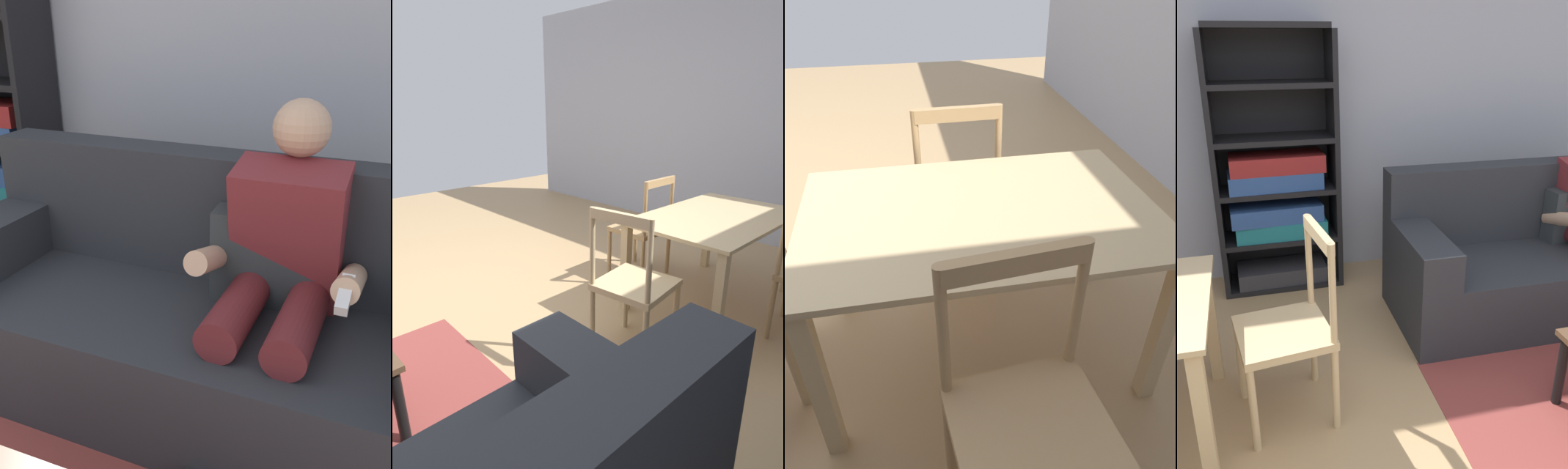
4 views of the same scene
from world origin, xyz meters
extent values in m
cube|color=#D1B27F|center=(-1.47, 1.20, 0.70)|extent=(1.30, 0.85, 0.02)
cube|color=#D1B27F|center=(-2.07, 0.83, 0.34)|extent=(0.06, 0.06, 0.69)
cube|color=#D1B27F|center=(-0.87, 0.83, 0.34)|extent=(0.06, 0.06, 0.69)
cube|color=#D1B27F|center=(-2.07, 1.58, 0.34)|extent=(0.06, 0.06, 0.69)
cube|color=#D1B27F|center=(-0.87, 1.58, 0.34)|extent=(0.06, 0.06, 0.69)
cube|color=tan|center=(-1.47, 1.93, 0.45)|extent=(0.46, 0.46, 0.04)
cylinder|color=tan|center=(-1.26, 1.76, 0.23)|extent=(0.04, 0.04, 0.45)
cylinder|color=tan|center=(-1.64, 1.72, 0.23)|extent=(0.04, 0.04, 0.45)
cylinder|color=tan|center=(-1.26, 1.76, 0.68)|extent=(0.03, 0.03, 0.46)
cylinder|color=tan|center=(-1.64, 1.72, 0.68)|extent=(0.03, 0.03, 0.46)
cube|color=tan|center=(-1.45, 1.74, 0.88)|extent=(0.38, 0.07, 0.06)
cylinder|color=#D1B27F|center=(-0.73, 1.37, 0.23)|extent=(0.04, 0.04, 0.46)
cylinder|color=#D1B27F|center=(-0.69, 0.99, 0.23)|extent=(0.04, 0.04, 0.46)
cube|color=tan|center=(-1.47, 0.48, 0.44)|extent=(0.42, 0.42, 0.04)
cylinder|color=tan|center=(-1.66, 0.29, 0.22)|extent=(0.04, 0.04, 0.44)
cylinder|color=tan|center=(-1.28, 0.29, 0.22)|extent=(0.04, 0.04, 0.44)
cylinder|color=tan|center=(-1.66, 0.67, 0.22)|extent=(0.04, 0.04, 0.44)
cylinder|color=tan|center=(-1.28, 0.67, 0.22)|extent=(0.04, 0.04, 0.44)
cylinder|color=tan|center=(-1.66, 0.67, 0.67)|extent=(0.03, 0.03, 0.48)
cylinder|color=tan|center=(-1.28, 0.67, 0.67)|extent=(0.03, 0.03, 0.48)
cube|color=tan|center=(-1.47, 0.67, 0.88)|extent=(0.38, 0.04, 0.06)
camera|label=1|loc=(1.96, 0.19, 1.47)|focal=39.68mm
camera|label=2|loc=(1.19, 2.54, 1.53)|focal=29.82mm
camera|label=3|loc=(-1.21, 2.54, 1.54)|focal=33.54mm
camera|label=4|loc=(-0.62, -0.81, 1.76)|focal=37.91mm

